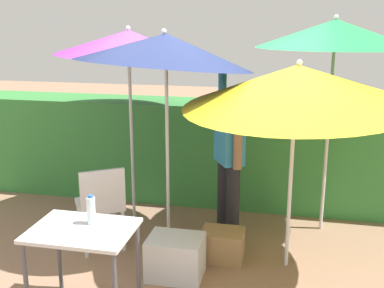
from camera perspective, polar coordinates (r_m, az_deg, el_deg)
ground_plane at (r=4.82m, az=-0.78°, el=-13.66°), size 24.00×24.00×0.00m
hedge_row at (r=6.07m, az=2.69°, el=-0.96°), size 8.00×0.70×1.29m
umbrella_rainbow at (r=5.32m, az=-7.68°, el=11.96°), size 1.62×1.61×2.23m
umbrella_orange at (r=4.72m, az=-3.28°, el=11.32°), size 1.81×1.80×2.29m
umbrella_yellow at (r=4.23m, az=12.59°, el=6.94°), size 2.06×2.06×2.01m
umbrella_navy at (r=5.14m, az=16.92°, el=12.63°), size 1.63×1.63×2.35m
person_vendor at (r=5.02m, az=4.50°, el=-0.98°), size 0.37×0.52×1.88m
chair_plastic at (r=4.88m, az=-10.95°, el=-6.95°), size 0.61×0.61×0.89m
cooler_box at (r=4.44m, az=-2.00°, el=-13.49°), size 0.50×0.39×0.38m
crate_cardboard at (r=4.74m, az=3.71°, el=-12.12°), size 0.41×0.32×0.31m
folding_table at (r=3.85m, az=-13.09°, el=-11.11°), size 0.80×0.60×0.73m
bottle_water at (r=3.84m, az=-12.10°, el=-7.82°), size 0.07×0.07×0.24m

